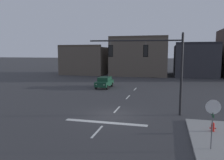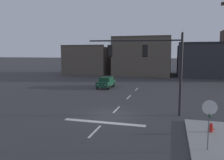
% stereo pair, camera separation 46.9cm
% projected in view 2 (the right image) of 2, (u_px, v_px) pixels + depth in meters
% --- Properties ---
extents(ground_plane, '(400.00, 400.00, 0.00)m').
position_uv_depth(ground_plane, '(111.00, 115.00, 18.68)').
color(ground_plane, '#353538').
extents(stop_bar_paint, '(6.40, 0.50, 0.01)m').
position_uv_depth(stop_bar_paint, '(104.00, 122.00, 16.77)').
color(stop_bar_paint, silver).
rests_on(stop_bar_paint, ground).
extents(lane_centreline, '(0.16, 26.40, 0.01)m').
position_uv_depth(lane_centreline, '(117.00, 109.00, 20.60)').
color(lane_centreline, silver).
rests_on(lane_centreline, ground).
extents(signal_mast_near_side, '(7.81, 0.95, 6.94)m').
position_uv_depth(signal_mast_near_side, '(153.00, 60.00, 18.42)').
color(signal_mast_near_side, black).
rests_on(signal_mast_near_side, ground).
extents(stop_sign, '(0.76, 0.64, 2.83)m').
position_uv_depth(stop_sign, '(209.00, 113.00, 11.47)').
color(stop_sign, '#56565B').
rests_on(stop_sign, ground).
extents(car_lot_nearside, '(1.93, 4.46, 1.61)m').
position_uv_depth(car_lot_nearside, '(106.00, 82.00, 33.42)').
color(car_lot_nearside, '#143D28').
rests_on(car_lot_nearside, ground).
extents(fire_hydrant, '(0.40, 0.30, 0.75)m').
position_uv_depth(fire_hydrant, '(211.00, 129.00, 14.32)').
color(fire_hydrant, red).
rests_on(fire_hydrant, ground).
extents(building_row, '(48.88, 13.45, 10.86)m').
position_uv_depth(building_row, '(183.00, 57.00, 50.38)').
color(building_row, brown).
rests_on(building_row, ground).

